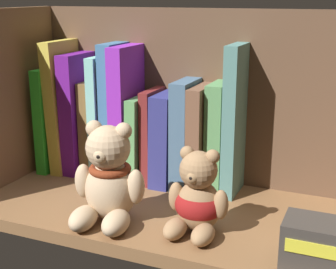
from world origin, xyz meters
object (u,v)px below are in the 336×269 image
book_0 (61,116)px  book_13 (237,119)px  book_5 (118,109)px  book_6 (132,111)px  book_1 (71,104)px  small_product_box (323,245)px  book_10 (189,132)px  book_7 (146,136)px  book_4 (106,114)px  teddy_bear_larger (108,180)px  book_12 (220,136)px  book_9 (171,137)px  book_11 (204,136)px  book_2 (84,111)px  book_3 (97,125)px  teddy_bear_smaller (198,200)px  book_8 (156,134)px

book_0 → book_13: size_ratio=0.78×
book_5 → book_6: size_ratio=1.01×
book_0 → book_1: size_ratio=0.80×
book_1 → small_product_box: bearing=-22.1°
book_5 → book_10: 13.99cm
book_5 → book_7: book_5 is taller
book_4 → teddy_bear_larger: book_4 is taller
book_12 → book_13: (2.70, 0.00, 3.16)cm
teddy_bear_larger → book_9: bearing=84.0°
book_11 → book_2: bearing=180.0°
book_10 → book_13: 8.93cm
book_1 → book_5: bearing=0.0°
book_1 → book_3: bearing=0.0°
teddy_bear_smaller → book_9: bearing=123.2°
book_0 → book_9: book_0 is taller
book_8 → teddy_bear_smaller: 22.13cm
book_3 → book_4: (2.13, 0.00, 2.29)cm
book_11 → book_12: 2.83cm
book_6 → book_5: bearing=180.0°
book_8 → book_4: bearing=180.0°
book_0 → book_7: book_0 is taller
book_2 → book_13: bearing=0.0°
book_0 → book_1: book_1 is taller
book_7 → teddy_bear_smaller: 23.39cm
book_10 → book_13: size_ratio=0.75×
book_13 → teddy_bear_larger: 23.93cm
book_1 → book_9: (20.42, 0.00, -4.06)cm
book_1 → book_9: size_ratio=1.51×
book_6 → book_10: (10.78, 0.00, -2.65)cm
teddy_bear_smaller → book_2: bearing=149.5°
book_8 → book_11: size_ratio=0.93×
book_3 → book_6: book_6 is taller
book_8 → book_9: book_8 is taller
book_10 → teddy_bear_smaller: bearing=-65.5°
teddy_bear_larger → small_product_box: (30.14, -1.04, -3.42)cm
book_12 → book_2: bearing=180.0°
book_6 → book_12: size_ratio=1.29×
book_2 → small_product_box: bearing=-23.3°
book_4 → book_9: (12.82, 0.00, -2.83)cm
book_5 → book_12: bearing=0.0°
teddy_bear_larger → book_1: bearing=134.7°
book_4 → book_10: 16.27cm
book_3 → book_8: bearing=0.0°
book_8 → book_12: bearing=0.0°
book_1 → book_12: size_ratio=1.31×
book_3 → book_13: 26.96cm
book_7 → book_10: size_ratio=0.82×
book_7 → book_4: bearing=180.0°
book_0 → teddy_bear_larger: size_ratio=1.29×
book_8 → book_9: (2.79, 0.00, -0.23)cm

